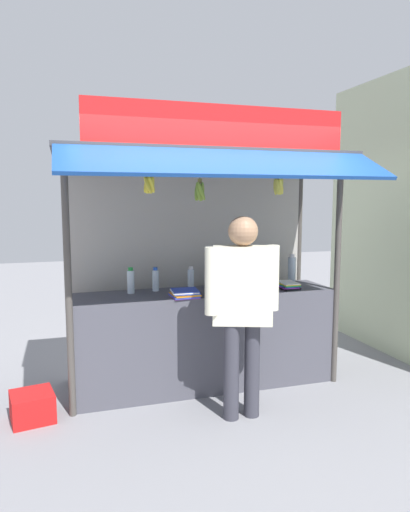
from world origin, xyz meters
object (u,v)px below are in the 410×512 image
Objects in this scene: water_bottle_right at (156,280)px; magazine_stack_back_right at (287,285)px; magazine_stack_left at (223,293)px; water_bottle_front_right at (226,274)px; banana_bunch_leftmost at (149,184)px; water_bottle_rear_center at (264,274)px; water_bottle_far_right at (292,269)px; vendor_person at (242,299)px; water_bottle_far_left at (191,279)px; plastic_crate at (32,406)px; banana_bunch_inner_right at (278,186)px; banana_bunch_rightmost at (200,191)px; water_bottle_mid_left at (131,281)px; magazine_stack_center at (185,293)px.

magazine_stack_back_right is at bearing -11.45° from water_bottle_right.
magazine_stack_back_right reaches higher than magazine_stack_left.
banana_bunch_leftmost is at bearing -149.46° from water_bottle_front_right.
water_bottle_rear_center is 1.00× the size of magazine_stack_back_right.
water_bottle_front_right is at bearing 65.79° from magazine_stack_left.
water_bottle_far_right is 1.37m from vendor_person.
water_bottle_far_left is 1.83m from plastic_crate.
banana_bunch_rightmost is at bearing -179.98° from banana_bunch_inner_right.
plastic_crate is (-0.90, -0.42, -0.95)m from water_bottle_mid_left.
water_bottle_front_right reaches higher than water_bottle_rear_center.
water_bottle_right is 0.89× the size of magazine_stack_left.
banana_bunch_leftmost reaches higher than water_bottle_far_right.
magazine_stack_center reaches higher than magazine_stack_left.
banana_bunch_rightmost is at bearing -63.42° from water_bottle_right.
water_bottle_rear_center is 1.26× the size of water_bottle_far_left.
magazine_stack_back_right is 1.41m from banana_bunch_rightmost.
water_bottle_right is at bearing 119.67° from magazine_stack_center.
water_bottle_far_right is at bearing 17.28° from magazine_stack_center.
water_bottle_rear_center is at bearing 150.62° from magazine_stack_back_right.
plastic_crate is at bearing -163.68° from water_bottle_far_left.
vendor_person reaches higher than water_bottle_rear_center.
water_bottle_rear_center is at bearing -4.41° from water_bottle_mid_left.
banana_bunch_leftmost reaches higher than magazine_stack_left.
plastic_crate is at bearing -169.15° from water_bottle_far_right.
magazine_stack_left is at bearing -2.81° from magazine_stack_center.
magazine_stack_center is (-0.15, -0.34, -0.07)m from water_bottle_far_left.
plastic_crate is (-1.15, -0.46, -0.94)m from water_bottle_right.
water_bottle_far_right is at bearing 52.08° from banana_bunch_inner_right.
banana_bunch_inner_right is (1.03, -0.57, 0.90)m from water_bottle_right.
water_bottle_front_right is 1.19× the size of water_bottle_mid_left.
water_bottle_rear_center reaches higher than water_bottle_mid_left.
banana_bunch_rightmost is (-0.81, -0.42, 0.83)m from water_bottle_rear_center.
water_bottle_mid_left is 1.19m from vendor_person.
water_bottle_far_left is at bearing 140.76° from banana_bunch_inner_right.
water_bottle_mid_left is 1.13m from banana_bunch_rightmost.
magazine_stack_left is at bearing 15.11° from banana_bunch_leftmost.
magazine_stack_left is 0.15× the size of vendor_person.
water_bottle_far_left is 0.43m from magazine_stack_left.
magazine_stack_center is at bearing 177.19° from magazine_stack_left.
banana_bunch_leftmost reaches higher than magazine_stack_back_right.
water_bottle_far_right is at bearing 24.36° from magazine_stack_left.
water_bottle_far_left is 0.98m from magazine_stack_back_right.
water_bottle_right is 0.69m from magazine_stack_left.
plastic_crate is (-2.45, -0.20, -0.86)m from magazine_stack_back_right.
magazine_stack_back_right is (0.21, -0.12, -0.10)m from water_bottle_rear_center.
water_bottle_mid_left is (-1.34, 0.10, -0.02)m from water_bottle_rear_center.
water_bottle_rear_center reaches higher than water_bottle_far_left.
water_bottle_far_right is at bearing 3.45° from water_bottle_far_left.
vendor_person is at bearing -77.79° from water_bottle_far_left.
magazine_stack_back_right is 1.78m from banana_bunch_leftmost.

